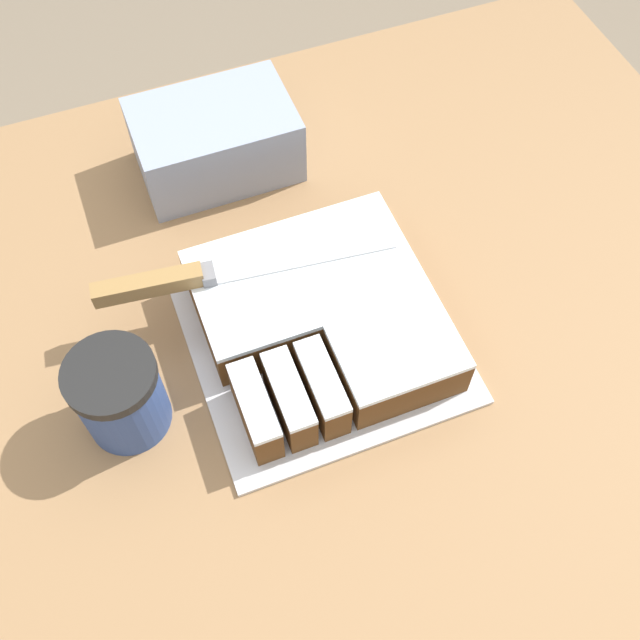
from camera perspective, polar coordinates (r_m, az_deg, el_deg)
The scene contains 7 objects.
ground_plane at distance 1.77m, azimuth -1.60°, elevation -18.87°, with size 8.00×8.00×0.00m, color #7F705B.
countertop at distance 1.32m, azimuth -2.10°, elevation -14.33°, with size 1.40×1.10×0.94m.
cake_board at distance 0.91m, azimuth 0.00°, elevation -1.13°, with size 0.31×0.31×0.01m.
cake at distance 0.88m, azimuth 0.15°, elevation 0.30°, with size 0.26×0.27×0.06m.
knife at distance 0.88m, azimuth -10.33°, elevation 3.12°, with size 0.36×0.06×0.02m.
coffee_cup at distance 0.84m, azimuth -15.01°, elevation -5.58°, with size 0.10×0.10×0.11m.
storage_box at distance 1.05m, azimuth -7.98°, elevation 13.38°, with size 0.21×0.14×0.10m.
Camera 1 is at (-0.10, -0.38, 1.73)m, focal length 42.00 mm.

